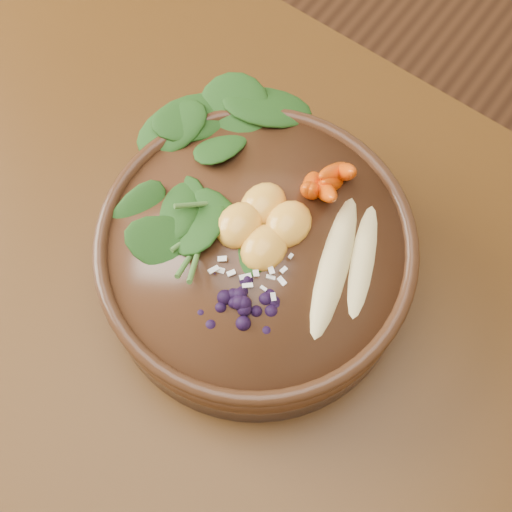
# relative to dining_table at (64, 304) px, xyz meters

# --- Properties ---
(ground) EXTENTS (4.00, 4.00, 0.00)m
(ground) POSITION_rel_dining_table_xyz_m (0.00, 0.00, -0.66)
(ground) COLOR #381E0F
(ground) RESTS_ON ground
(dining_table) EXTENTS (1.60, 0.90, 0.75)m
(dining_table) POSITION_rel_dining_table_xyz_m (0.00, 0.00, 0.00)
(dining_table) COLOR #331C0C
(dining_table) RESTS_ON ground
(stoneware_bowl) EXTENTS (0.39, 0.39, 0.08)m
(stoneware_bowl) POSITION_rel_dining_table_xyz_m (0.18, 0.13, 0.13)
(stoneware_bowl) COLOR #422411
(stoneware_bowl) RESTS_ON dining_table
(kale_heap) EXTENTS (0.25, 0.24, 0.05)m
(kale_heap) POSITION_rel_dining_table_xyz_m (0.11, 0.18, 0.20)
(kale_heap) COLOR #1D4413
(kale_heap) RESTS_ON stoneware_bowl
(carrot_cluster) EXTENTS (0.08, 0.08, 0.08)m
(carrot_cluster) POSITION_rel_dining_table_xyz_m (0.20, 0.23, 0.22)
(carrot_cluster) COLOR #DC4104
(carrot_cluster) RESTS_ON stoneware_bowl
(banana_halves) EXTENTS (0.11, 0.18, 0.03)m
(banana_halves) POSITION_rel_dining_table_xyz_m (0.26, 0.17, 0.19)
(banana_halves) COLOR #E0CC84
(banana_halves) RESTS_ON stoneware_bowl
(mandarin_cluster) EXTENTS (0.12, 0.12, 0.03)m
(mandarin_cluster) POSITION_rel_dining_table_xyz_m (0.18, 0.15, 0.19)
(mandarin_cluster) COLOR gold
(mandarin_cluster) RESTS_ON stoneware_bowl
(blueberry_pile) EXTENTS (0.17, 0.15, 0.04)m
(blueberry_pile) POSITION_rel_dining_table_xyz_m (0.21, 0.07, 0.20)
(blueberry_pile) COLOR black
(blueberry_pile) RESTS_ON stoneware_bowl
(coconut_flakes) EXTENTS (0.12, 0.10, 0.01)m
(coconut_flakes) POSITION_rel_dining_table_xyz_m (0.19, 0.11, 0.18)
(coconut_flakes) COLOR white
(coconut_flakes) RESTS_ON stoneware_bowl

